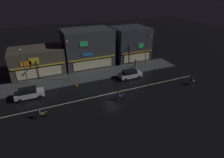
# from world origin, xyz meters

# --- Properties ---
(ground_plane) EXTENTS (140.00, 140.00, 0.00)m
(ground_plane) POSITION_xyz_m (0.00, 0.00, 0.00)
(ground_plane) COLOR black
(lane_divider_stripe) EXTENTS (33.07, 0.16, 0.01)m
(lane_divider_stripe) POSITION_xyz_m (0.00, 0.00, 0.01)
(lane_divider_stripe) COLOR beige
(lane_divider_stripe) RESTS_ON ground
(sidewalk_far) EXTENTS (34.81, 5.01, 0.14)m
(sidewalk_far) POSITION_xyz_m (0.00, 7.77, 0.07)
(sidewalk_far) COLOR #424447
(sidewalk_far) RESTS_ON ground
(storefront_left_block) EXTENTS (9.92, 6.45, 5.11)m
(storefront_left_block) POSITION_xyz_m (-10.44, 13.41, 2.55)
(storefront_left_block) COLOR #4C443A
(storefront_left_block) RESTS_ON ground
(storefront_center_block) EXTENTS (8.01, 7.44, 7.47)m
(storefront_center_block) POSITION_xyz_m (10.44, 13.91, 3.73)
(storefront_center_block) COLOR #2D333D
(storefront_center_block) RESTS_ON ground
(storefront_right_block) EXTENTS (10.25, 6.71, 7.91)m
(storefront_right_block) POSITION_xyz_m (-0.00, 13.55, 3.95)
(storefront_right_block) COLOR #383A3F
(storefront_right_block) RESTS_ON ground
(streetlamp_west) EXTENTS (0.44, 1.64, 6.87)m
(streetlamp_west) POSITION_xyz_m (-12.67, 8.41, 4.21)
(streetlamp_west) COLOR #47494C
(streetlamp_west) RESTS_ON sidewalk_far
(streetlamp_mid) EXTENTS (0.44, 1.64, 7.82)m
(streetlamp_mid) POSITION_xyz_m (-5.54, 7.06, 4.70)
(streetlamp_mid) COLOR #47494C
(streetlamp_mid) RESTS_ON sidewalk_far
(streetlamp_east) EXTENTS (0.44, 1.64, 6.83)m
(streetlamp_east) POSITION_xyz_m (11.60, 8.21, 4.19)
(streetlamp_east) COLOR #47494C
(streetlamp_east) RESTS_ON sidewalk_far
(pedestrian_on_sidewalk) EXTENTS (0.38, 0.38, 1.80)m
(pedestrian_on_sidewalk) POSITION_xyz_m (8.98, 8.16, 0.97)
(pedestrian_on_sidewalk) COLOR #4C664C
(pedestrian_on_sidewalk) RESTS_ON sidewalk_far
(parked_car_near_kerb) EXTENTS (4.30, 1.98, 1.67)m
(parked_car_near_kerb) POSITION_xyz_m (-12.49, 3.81, 0.87)
(parked_car_near_kerb) COLOR silver
(parked_car_near_kerb) RESTS_ON ground
(parked_car_trailing) EXTENTS (4.30, 1.98, 1.67)m
(parked_car_trailing) POSITION_xyz_m (5.27, 3.81, 0.87)
(parked_car_trailing) COLOR silver
(parked_car_trailing) RESTS_ON ground
(motorcycle_lead) EXTENTS (1.90, 0.60, 1.52)m
(motorcycle_lead) POSITION_xyz_m (0.12, -2.20, 0.63)
(motorcycle_lead) COLOR black
(motorcycle_lead) RESTS_ON ground
(motorcycle_following) EXTENTS (1.90, 0.60, 1.52)m
(motorcycle_following) POSITION_xyz_m (14.27, -2.77, 0.63)
(motorcycle_following) COLOR black
(motorcycle_following) RESTS_ON ground
(motorcycle_opposite_lane) EXTENTS (1.90, 0.60, 1.52)m
(motorcycle_opposite_lane) POSITION_xyz_m (-11.27, -2.07, 0.63)
(motorcycle_opposite_lane) COLOR black
(motorcycle_opposite_lane) RESTS_ON ground
(traffic_cone) EXTENTS (0.36, 0.36, 0.55)m
(traffic_cone) POSITION_xyz_m (-4.92, 4.67, 0.28)
(traffic_cone) COLOR orange
(traffic_cone) RESTS_ON ground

